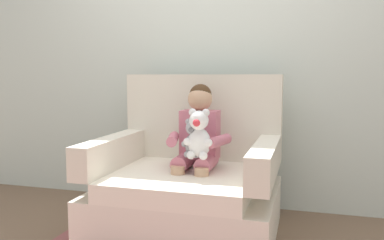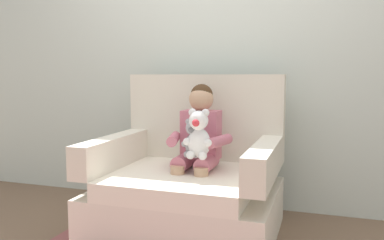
{
  "view_description": "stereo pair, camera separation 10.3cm",
  "coord_description": "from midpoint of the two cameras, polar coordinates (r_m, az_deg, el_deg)",
  "views": [
    {
      "loc": [
        0.76,
        -2.52,
        1.08
      ],
      "look_at": [
        0.05,
        -0.05,
        0.79
      ],
      "focal_mm": 37.3,
      "sensor_mm": 36.0,
      "label": 1
    },
    {
      "loc": [
        0.86,
        -2.49,
        1.08
      ],
      "look_at": [
        0.05,
        -0.05,
        0.79
      ],
      "focal_mm": 37.3,
      "sensor_mm": 36.0,
      "label": 2
    }
  ],
  "objects": [
    {
      "name": "back_wall",
      "position": [
        3.35,
        2.01,
        10.16
      ],
      "size": [
        6.0,
        0.1,
        2.6
      ],
      "primitive_type": "cube",
      "color": "silver",
      "rests_on": "ground"
    },
    {
      "name": "plush_grey",
      "position": [
        2.6,
        -0.96,
        -2.75
      ],
      "size": [
        0.15,
        0.12,
        0.25
      ],
      "rotation": [
        0.0,
        0.0,
        -0.39
      ],
      "color": "#9E9EA3",
      "rests_on": "armchair"
    },
    {
      "name": "plush_white",
      "position": [
        2.55,
        -0.15,
        -2.19
      ],
      "size": [
        0.19,
        0.15,
        0.32
      ],
      "rotation": [
        0.0,
        0.0,
        -0.07
      ],
      "color": "white",
      "rests_on": "armchair"
    },
    {
      "name": "seated_child",
      "position": [
        2.73,
        -0.28,
        -2.59
      ],
      "size": [
        0.45,
        0.39,
        0.82
      ],
      "rotation": [
        0.0,
        0.0,
        -0.11
      ],
      "color": "#C66B7F",
      "rests_on": "armchair"
    },
    {
      "name": "ground_plane",
      "position": [
        2.85,
        -1.85,
        -15.89
      ],
      "size": [
        8.0,
        8.0,
        0.0
      ],
      "primitive_type": "plane",
      "color": "brown"
    },
    {
      "name": "armchair",
      "position": [
        2.79,
        -1.51,
        -9.24
      ],
      "size": [
        1.19,
        0.99,
        1.09
      ],
      "color": "silver",
      "rests_on": "ground"
    }
  ]
}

